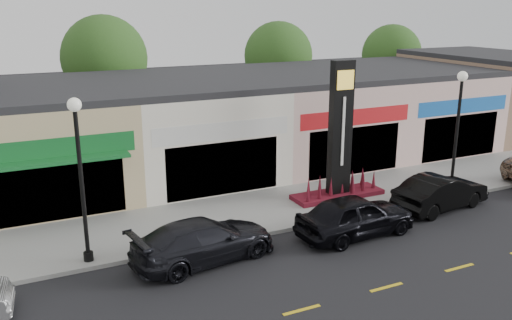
# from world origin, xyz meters

# --- Properties ---
(ground) EXTENTS (120.00, 120.00, 0.00)m
(ground) POSITION_xyz_m (0.00, 0.00, 0.00)
(ground) COLOR black
(ground) RESTS_ON ground
(sidewalk) EXTENTS (52.00, 4.30, 0.15)m
(sidewalk) POSITION_xyz_m (0.00, 4.35, 0.07)
(sidewalk) COLOR gray
(sidewalk) RESTS_ON ground
(curb) EXTENTS (52.00, 0.20, 0.15)m
(curb) POSITION_xyz_m (0.00, 2.10, 0.07)
(curb) COLOR gray
(curb) RESTS_ON ground
(shop_beige) EXTENTS (7.00, 10.85, 4.80)m
(shop_beige) POSITION_xyz_m (-8.50, 11.46, 2.40)
(shop_beige) COLOR tan
(shop_beige) RESTS_ON ground
(shop_cream) EXTENTS (7.00, 10.01, 4.80)m
(shop_cream) POSITION_xyz_m (-1.50, 11.47, 2.40)
(shop_cream) COLOR silver
(shop_cream) RESTS_ON ground
(shop_pink_w) EXTENTS (7.00, 10.01, 4.80)m
(shop_pink_w) POSITION_xyz_m (5.50, 11.47, 2.40)
(shop_pink_w) COLOR beige
(shop_pink_w) RESTS_ON ground
(shop_pink_e) EXTENTS (7.00, 10.01, 4.80)m
(shop_pink_e) POSITION_xyz_m (12.50, 11.47, 2.40)
(shop_pink_e) COLOR beige
(shop_pink_e) RESTS_ON ground
(shop_tan) EXTENTS (7.00, 10.01, 5.30)m
(shop_tan) POSITION_xyz_m (19.50, 11.48, 2.65)
(shop_tan) COLOR #83614C
(shop_tan) RESTS_ON ground
(tree_rear_west) EXTENTS (5.20, 5.20, 7.83)m
(tree_rear_west) POSITION_xyz_m (-4.00, 19.50, 5.22)
(tree_rear_west) COLOR #382619
(tree_rear_west) RESTS_ON ground
(tree_rear_mid) EXTENTS (4.80, 4.80, 7.29)m
(tree_rear_mid) POSITION_xyz_m (8.00, 19.50, 4.88)
(tree_rear_mid) COLOR #382619
(tree_rear_mid) RESTS_ON ground
(tree_rear_east) EXTENTS (4.60, 4.60, 6.94)m
(tree_rear_east) POSITION_xyz_m (18.00, 19.50, 4.63)
(tree_rear_east) COLOR #382619
(tree_rear_east) RESTS_ON ground
(lamp_west_near) EXTENTS (0.44, 0.44, 5.47)m
(lamp_west_near) POSITION_xyz_m (-8.00, 2.50, 3.48)
(lamp_west_near) COLOR black
(lamp_west_near) RESTS_ON sidewalk
(lamp_east_near) EXTENTS (0.44, 0.44, 5.47)m
(lamp_east_near) POSITION_xyz_m (8.00, 2.50, 3.48)
(lamp_east_near) COLOR black
(lamp_east_near) RESTS_ON sidewalk
(pylon_sign) EXTENTS (4.20, 1.30, 6.00)m
(pylon_sign) POSITION_xyz_m (3.00, 4.20, 2.27)
(pylon_sign) COLOR #590F21
(pylon_sign) RESTS_ON sidewalk
(car_dark_sedan) EXTENTS (2.80, 5.28, 1.46)m
(car_dark_sedan) POSITION_xyz_m (-4.41, 1.12, 0.73)
(car_dark_sedan) COLOR black
(car_dark_sedan) RESTS_ON ground
(car_black_sedan) EXTENTS (2.16, 4.78, 1.59)m
(car_black_sedan) POSITION_xyz_m (1.40, 0.64, 0.80)
(car_black_sedan) COLOR black
(car_black_sedan) RESTS_ON ground
(car_black_conv) EXTENTS (2.21, 4.69, 1.49)m
(car_black_conv) POSITION_xyz_m (6.29, 1.40, 0.74)
(car_black_conv) COLOR black
(car_black_conv) RESTS_ON ground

